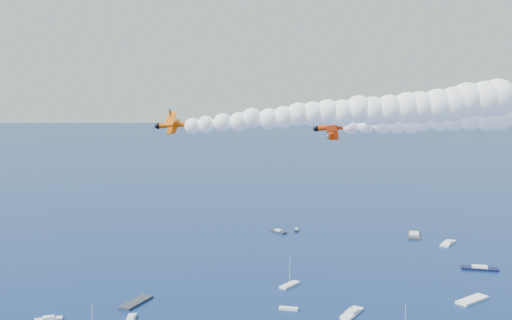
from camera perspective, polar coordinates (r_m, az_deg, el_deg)
The scene contains 5 objects.
biplane_lead at distance 113.08m, azimuth 7.11°, elevation 2.97°, with size 7.24×8.13×4.90m, color red, non-canonical shape.
biplane_trail at distance 108.76m, azimuth -7.40°, elevation 3.19°, with size 6.59×7.39×4.45m, color #D75604, non-canonical shape.
smoke_trail_lead at distance 117.59m, azimuth 21.43°, elevation 3.77°, with size 52.43×30.69×10.83m, color white, non-canonical shape.
smoke_trail_trail at distance 108.06m, azimuth 8.00°, elevation 4.32°, with size 50.76×33.61×10.83m, color white, non-canonical shape.
spectator_boats at distance 202.75m, azimuth 17.64°, elevation -11.91°, with size 212.68×160.60×0.70m.
Camera 1 is at (51.31, -71.21, 65.35)m, focal length 44.05 mm.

